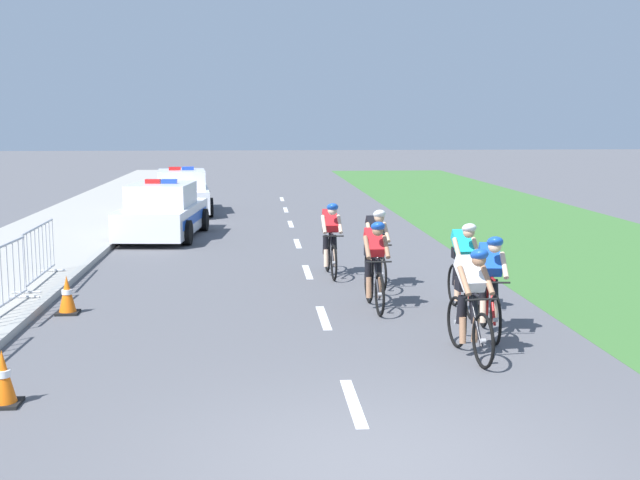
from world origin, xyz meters
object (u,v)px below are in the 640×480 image
Objects in this scene: cyclist_fifth at (376,247)px; police_car_second at (182,193)px; traffic_cone_near at (3,378)px; cyclist_sixth at (331,238)px; police_car_nearest at (163,213)px; crowd_barrier_middle at (1,280)px; traffic_cone_mid at (67,295)px; cyclist_lead at (471,300)px; cyclist_fourth at (375,264)px; cyclist_second at (490,284)px; cyclist_third at (463,266)px; crowd_barrier_rear at (39,254)px.

police_car_second is (-4.76, 13.05, -0.11)m from cyclist_fifth.
traffic_cone_near is at bearing -90.97° from police_car_second.
police_car_nearest is at bearing 124.38° from cyclist_sixth.
crowd_barrier_middle reaches higher than traffic_cone_mid.
police_car_second is at bearing 106.82° from cyclist_lead.
cyclist_fourth is 5.10m from traffic_cone_mid.
cyclist_second is at bearing -16.36° from traffic_cone_mid.
police_car_second is at bearing 111.30° from cyclist_third.
cyclist_sixth reaches higher than crowd_barrier_rear.
cyclist_lead is at bearing -102.39° from cyclist_third.
cyclist_fifth is at bearing 17.13° from traffic_cone_mid.
cyclist_sixth reaches higher than traffic_cone_near.
cyclist_lead reaches higher than crowd_barrier_middle.
cyclist_third is 1.00× the size of cyclist_fifth.
cyclist_fifth is at bearing 118.74° from cyclist_third.
traffic_cone_mid is at bearing -92.32° from police_car_second.
cyclist_sixth is at bearing 119.38° from cyclist_third.
traffic_cone_mid is (-0.28, 4.38, 0.00)m from traffic_cone_near.
crowd_barrier_middle and crowd_barrier_rear have the same top height.
cyclist_second is 0.38× the size of police_car_nearest.
police_car_nearest reaches higher than cyclist_lead.
police_car_second is 12.62m from crowd_barrier_rear.
cyclist_third is 0.74× the size of crowd_barrier_rear.
police_car_second is (-5.92, 16.62, -0.11)m from cyclist_second.
police_car_second is at bearing 87.68° from traffic_cone_mid.
cyclist_lead is 7.37m from crowd_barrier_middle.
cyclist_lead is 0.38× the size of police_car_second.
cyclist_second reaches higher than crowd_barrier_rear.
traffic_cone_near is at bearing -79.11° from crowd_barrier_rear.
cyclist_lead reaches higher than crowd_barrier_rear.
cyclist_third is at bearing -57.37° from police_car_nearest.
cyclist_lead and cyclist_fifth have the same top height.
crowd_barrier_rear reaches higher than traffic_cone_mid.
crowd_barrier_rear is at bearing -97.22° from police_car_second.
cyclist_lead is at bearing -77.33° from cyclist_sixth.
crowd_barrier_rear is at bearing 100.89° from traffic_cone_near.
cyclist_fifth is 1.00× the size of cyclist_sixth.
police_car_nearest is at bearing 88.62° from traffic_cone_near.
cyclist_third is at bearing -19.30° from crowd_barrier_rear.
crowd_barrier_rear is (-6.07, 2.28, -0.14)m from cyclist_fourth.
cyclist_fourth is 6.02m from crowd_barrier_middle.
cyclist_second and cyclist_fifth have the same top height.
crowd_barrier_rear is at bearing -172.68° from cyclist_sixth.
cyclist_second is at bearing -28.66° from crowd_barrier_rear.
police_car_nearest is at bearing 116.77° from cyclist_fourth.
cyclist_lead is 2.61m from cyclist_third.
traffic_cone_near is (1.26, -6.57, -0.34)m from crowd_barrier_rear.
police_car_second is (-4.02, 11.80, -0.11)m from cyclist_sixth.
crowd_barrier_middle is 3.63× the size of traffic_cone_mid.
cyclist_fifth is at bearing 17.42° from crowd_barrier_middle.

